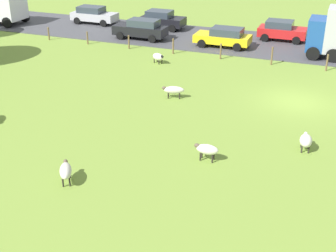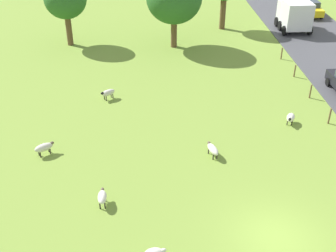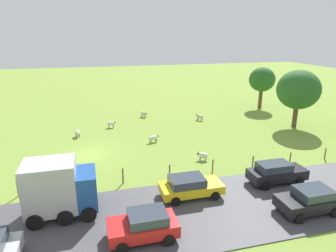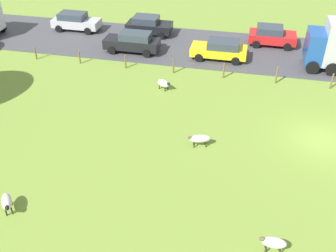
{
  "view_description": "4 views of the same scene",
  "coord_description": "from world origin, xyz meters",
  "px_view_note": "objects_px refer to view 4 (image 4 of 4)",
  "views": [
    {
      "loc": [
        -25.34,
        -2.0,
        10.04
      ],
      "look_at": [
        -7.06,
        5.14,
        0.71
      ],
      "focal_mm": 49.23,
      "sensor_mm": 36.0,
      "label": 1
    },
    {
      "loc": [
        -6.08,
        -14.37,
        15.29
      ],
      "look_at": [
        -4.49,
        9.52,
        0.53
      ],
      "focal_mm": 46.46,
      "sensor_mm": 36.0,
      "label": 2
    },
    {
      "loc": [
        27.4,
        0.62,
        11.11
      ],
      "look_at": [
        -3.99,
        8.9,
        1.03
      ],
      "focal_mm": 32.04,
      "sensor_mm": 36.0,
      "label": 3
    },
    {
      "loc": [
        -19.03,
        4.81,
        13.19
      ],
      "look_at": [
        -1.74,
        8.61,
        0.9
      ],
      "focal_mm": 41.4,
      "sensor_mm": 36.0,
      "label": 4
    }
  ],
  "objects_px": {
    "car_0": "(133,42)",
    "sheep_2": "(164,83)",
    "car_5": "(76,21)",
    "car_4": "(220,49)",
    "car_1": "(148,25)",
    "sheep_3": "(7,202)",
    "sheep_4": "(274,243)",
    "sheep_1": "(200,139)",
    "car_2": "(272,35)"
  },
  "relations": [
    {
      "from": "car_0",
      "to": "sheep_2",
      "type": "bearing_deg",
      "value": -145.31
    },
    {
      "from": "car_0",
      "to": "car_5",
      "type": "relative_size",
      "value": 1.03
    },
    {
      "from": "car_4",
      "to": "car_1",
      "type": "bearing_deg",
      "value": 61.0
    },
    {
      "from": "sheep_2",
      "to": "car_4",
      "type": "height_order",
      "value": "car_4"
    },
    {
      "from": "sheep_2",
      "to": "sheep_3",
      "type": "xyz_separation_m",
      "value": [
        -12.41,
        4.35,
        0.07
      ]
    },
    {
      "from": "car_4",
      "to": "car_5",
      "type": "xyz_separation_m",
      "value": [
        3.36,
        13.6,
        0.04
      ]
    },
    {
      "from": "sheep_4",
      "to": "car_0",
      "type": "distance_m",
      "value": 20.89
    },
    {
      "from": "sheep_2",
      "to": "car_1",
      "type": "relative_size",
      "value": 0.27
    },
    {
      "from": "sheep_1",
      "to": "car_5",
      "type": "relative_size",
      "value": 0.31
    },
    {
      "from": "car_5",
      "to": "car_1",
      "type": "bearing_deg",
      "value": -86.51
    },
    {
      "from": "sheep_3",
      "to": "sheep_1",
      "type": "bearing_deg",
      "value": -49.39
    },
    {
      "from": "sheep_1",
      "to": "car_4",
      "type": "bearing_deg",
      "value": 0.7
    },
    {
      "from": "car_5",
      "to": "car_4",
      "type": "bearing_deg",
      "value": -103.87
    },
    {
      "from": "car_4",
      "to": "car_5",
      "type": "distance_m",
      "value": 14.01
    },
    {
      "from": "sheep_4",
      "to": "car_0",
      "type": "height_order",
      "value": "car_0"
    },
    {
      "from": "sheep_3",
      "to": "sheep_4",
      "type": "height_order",
      "value": "sheep_3"
    },
    {
      "from": "sheep_2",
      "to": "sheep_3",
      "type": "relative_size",
      "value": 0.96
    },
    {
      "from": "sheep_1",
      "to": "car_2",
      "type": "xyz_separation_m",
      "value": [
        15.22,
        -3.81,
        0.4
      ]
    },
    {
      "from": "car_1",
      "to": "car_5",
      "type": "relative_size",
      "value": 0.92
    },
    {
      "from": "sheep_3",
      "to": "sheep_4",
      "type": "relative_size",
      "value": 1.04
    },
    {
      "from": "car_0",
      "to": "car_1",
      "type": "xyz_separation_m",
      "value": [
        4.01,
        -0.26,
        -0.02
      ]
    },
    {
      "from": "car_0",
      "to": "car_5",
      "type": "height_order",
      "value": "car_0"
    },
    {
      "from": "sheep_1",
      "to": "car_0",
      "type": "relative_size",
      "value": 0.3
    },
    {
      "from": "sheep_1",
      "to": "sheep_3",
      "type": "distance_m",
      "value": 10.16
    },
    {
      "from": "sheep_2",
      "to": "car_0",
      "type": "bearing_deg",
      "value": 34.69
    },
    {
      "from": "sheep_1",
      "to": "sheep_4",
      "type": "bearing_deg",
      "value": -148.09
    },
    {
      "from": "sheep_3",
      "to": "car_2",
      "type": "relative_size",
      "value": 0.29
    },
    {
      "from": "car_5",
      "to": "sheep_1",
      "type": "bearing_deg",
      "value": -137.37
    },
    {
      "from": "car_5",
      "to": "sheep_3",
      "type": "bearing_deg",
      "value": -164.37
    },
    {
      "from": "car_1",
      "to": "car_0",
      "type": "bearing_deg",
      "value": 176.36
    },
    {
      "from": "car_2",
      "to": "sheep_2",
      "type": "bearing_deg",
      "value": 142.7
    },
    {
      "from": "sheep_3",
      "to": "car_1",
      "type": "distance_m",
      "value": 21.98
    },
    {
      "from": "sheep_2",
      "to": "car_1",
      "type": "distance_m",
      "value": 10.2
    },
    {
      "from": "sheep_2",
      "to": "car_4",
      "type": "bearing_deg",
      "value": -29.19
    },
    {
      "from": "car_1",
      "to": "sheep_4",
      "type": "bearing_deg",
      "value": -153.33
    },
    {
      "from": "car_4",
      "to": "car_5",
      "type": "height_order",
      "value": "car_5"
    },
    {
      "from": "car_1",
      "to": "car_4",
      "type": "height_order",
      "value": "car_1"
    },
    {
      "from": "car_2",
      "to": "car_4",
      "type": "relative_size",
      "value": 0.89
    },
    {
      "from": "car_4",
      "to": "car_2",
      "type": "bearing_deg",
      "value": -47.29
    },
    {
      "from": "sheep_4",
      "to": "sheep_1",
      "type": "bearing_deg",
      "value": 31.91
    },
    {
      "from": "sheep_1",
      "to": "car_0",
      "type": "distance_m",
      "value": 13.44
    },
    {
      "from": "car_1",
      "to": "car_2",
      "type": "distance_m",
      "value": 10.75
    },
    {
      "from": "sheep_3",
      "to": "car_1",
      "type": "relative_size",
      "value": 0.29
    },
    {
      "from": "car_5",
      "to": "car_2",
      "type": "bearing_deg",
      "value": -89.06
    },
    {
      "from": "sheep_3",
      "to": "car_2",
      "type": "distance_m",
      "value": 24.69
    },
    {
      "from": "sheep_2",
      "to": "sheep_4",
      "type": "relative_size",
      "value": 1.0
    },
    {
      "from": "sheep_1",
      "to": "car_4",
      "type": "distance_m",
      "value": 11.58
    },
    {
      "from": "car_0",
      "to": "car_1",
      "type": "height_order",
      "value": "car_0"
    },
    {
      "from": "sheep_3",
      "to": "car_2",
      "type": "height_order",
      "value": "car_2"
    },
    {
      "from": "sheep_1",
      "to": "sheep_3",
      "type": "xyz_separation_m",
      "value": [
        -6.62,
        7.72,
        0.05
      ]
    }
  ]
}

